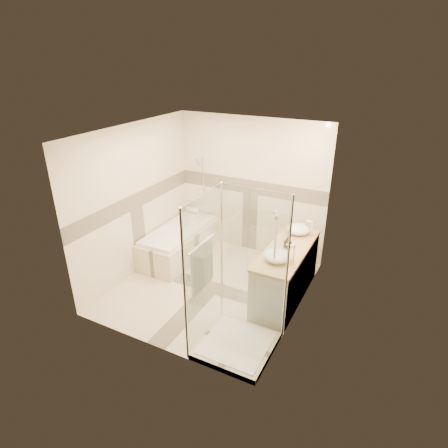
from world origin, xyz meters
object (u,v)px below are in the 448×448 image
at_px(bathtub, 180,241).
at_px(amenity_bottle_a, 287,242).
at_px(shower_enclosure, 231,310).
at_px(vanity, 286,273).
at_px(vessel_sink_near, 298,229).
at_px(amenity_bottle_b, 288,242).
at_px(vessel_sink_far, 277,256).

height_order(bathtub, amenity_bottle_a, amenity_bottle_a).
bearing_deg(shower_enclosure, vanity, 77.03).
bearing_deg(vessel_sink_near, bathtub, -174.46).
xyz_separation_m(amenity_bottle_a, amenity_bottle_b, (0.00, 0.03, -0.01)).
bearing_deg(amenity_bottle_a, bathtub, 171.38).
height_order(vessel_sink_far, amenity_bottle_b, amenity_bottle_b).
bearing_deg(amenity_bottle_a, vessel_sink_near, 90.00).
relative_size(bathtub, amenity_bottle_b, 11.28).
distance_m(vanity, shower_enclosure, 1.31).
bearing_deg(vessel_sink_near, shower_enclosure, -98.49).
bearing_deg(vanity, vessel_sink_far, -92.82).
relative_size(vanity, shower_enclosure, 0.79).
height_order(vanity, vessel_sink_near, vessel_sink_near).
distance_m(bathtub, vessel_sink_far, 2.34).
distance_m(bathtub, amenity_bottle_a, 2.24).
xyz_separation_m(shower_enclosure, vessel_sink_near, (0.27, 1.83, 0.42)).
relative_size(vanity, vessel_sink_far, 4.38).
xyz_separation_m(shower_enclosure, amenity_bottle_b, (0.27, 1.33, 0.42)).
relative_size(shower_enclosure, amenity_bottle_a, 11.80).
xyz_separation_m(vanity, vessel_sink_near, (-0.02, 0.56, 0.50)).
relative_size(vanity, amenity_bottle_b, 10.75).
relative_size(shower_enclosure, amenity_bottle_b, 13.53).
height_order(vanity, amenity_bottle_b, amenity_bottle_b).
bearing_deg(bathtub, vessel_sink_far, -19.52).
height_order(vanity, amenity_bottle_a, amenity_bottle_a).
relative_size(vessel_sink_far, amenity_bottle_a, 2.14).
bearing_deg(vessel_sink_near, vessel_sink_far, -90.00).
bearing_deg(amenity_bottle_b, shower_enclosure, -101.58).
relative_size(vanity, vessel_sink_near, 4.47).
bearing_deg(amenity_bottle_a, vanity, -53.64).
xyz_separation_m(vanity, amenity_bottle_b, (-0.02, 0.06, 0.50)).
bearing_deg(vessel_sink_near, vanity, -87.94).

